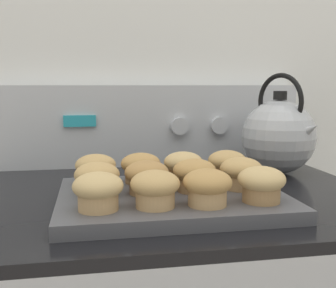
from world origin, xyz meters
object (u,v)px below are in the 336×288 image
(muffin_r2_c0, at_px, (96,169))
(muffin_r2_c2, at_px, (183,166))
(muffin_r1_c2, at_px, (195,174))
(tea_kettle, at_px, (279,135))
(muffin_r1_c1, at_px, (147,176))
(muffin_r2_c3, at_px, (227,164))
(muffin_r0_c3, at_px, (262,183))
(muffin_r2_c1, at_px, (141,167))
(muffin_r1_c3, at_px, (241,172))
(muffin_pan, at_px, (171,199))
(muffin_r0_c0, at_px, (98,190))
(muffin_r0_c2, at_px, (207,186))
(muffin_r0_c1, at_px, (155,188))
(muffin_r1_c0, at_px, (97,178))

(muffin_r2_c0, distance_m, muffin_r2_c2, 0.16)
(muffin_r1_c2, relative_size, tea_kettle, 0.32)
(muffin_r1_c1, height_order, muffin_r2_c3, same)
(muffin_r1_c1, bearing_deg, muffin_r0_c3, -25.64)
(muffin_r0_c3, relative_size, muffin_r2_c1, 1.00)
(muffin_r1_c2, bearing_deg, muffin_r1_c3, 0.95)
(muffin_pan, height_order, muffin_r1_c2, muffin_r1_c2)
(muffin_r2_c2, bearing_deg, muffin_r0_c3, -61.52)
(muffin_r0_c0, bearing_deg, muffin_r2_c3, 33.46)
(muffin_r0_c0, height_order, tea_kettle, tea_kettle)
(muffin_r0_c2, xyz_separation_m, muffin_r1_c1, (-0.08, 0.09, 0.00))
(muffin_r2_c1, bearing_deg, muffin_r1_c1, -89.64)
(muffin_r2_c2, distance_m, muffin_r2_c3, 0.09)
(muffin_r2_c0, distance_m, muffin_r2_c3, 0.25)
(muffin_r0_c1, bearing_deg, muffin_r2_c0, 117.45)
(muffin_r0_c2, distance_m, muffin_r0_c3, 0.09)
(muffin_pan, bearing_deg, muffin_r0_c2, -65.57)
(muffin_r0_c3, xyz_separation_m, muffin_r2_c2, (-0.09, 0.16, 0.00))
(muffin_r1_c1, distance_m, muffin_r1_c3, 0.17)
(muffin_r0_c2, bearing_deg, muffin_r2_c0, 134.25)
(muffin_r2_c3, height_order, tea_kettle, tea_kettle)
(muffin_r0_c3, bearing_deg, muffin_r0_c1, 179.93)
(muffin_r2_c0, distance_m, muffin_r2_c1, 0.08)
(muffin_r1_c0, distance_m, muffin_r2_c1, 0.12)
(muffin_r0_c1, distance_m, muffin_r1_c1, 0.08)
(muffin_r1_c2, relative_size, muffin_r2_c2, 1.00)
(muffin_pan, height_order, muffin_r0_c1, muffin_r0_c1)
(muffin_r0_c2, bearing_deg, muffin_pan, 114.43)
(muffin_r2_c2, bearing_deg, muffin_pan, -115.70)
(muffin_r2_c0, bearing_deg, muffin_pan, -33.27)
(muffin_r0_c3, bearing_deg, muffin_r1_c3, 91.52)
(muffin_r1_c0, distance_m, muffin_r1_c3, 0.25)
(muffin_r0_c0, height_order, muffin_r0_c1, same)
(muffin_r0_c0, bearing_deg, muffin_r0_c3, -0.15)
(muffin_r0_c1, height_order, muffin_r0_c2, same)
(muffin_r1_c0, bearing_deg, muffin_r2_c3, 18.77)
(muffin_r0_c3, bearing_deg, muffin_r2_c1, 136.06)
(muffin_r0_c2, relative_size, muffin_r0_c3, 1.00)
(muffin_r0_c0, xyz_separation_m, muffin_r2_c0, (-0.00, 0.16, 0.00))
(muffin_pan, xyz_separation_m, tea_kettle, (0.29, 0.21, 0.08))
(muffin_r2_c1, bearing_deg, muffin_pan, -62.60)
(muffin_r0_c3, relative_size, muffin_r1_c3, 1.00)
(muffin_r2_c1, distance_m, tea_kettle, 0.36)
(muffin_r1_c0, relative_size, muffin_r1_c1, 1.00)
(muffin_r0_c3, distance_m, muffin_r1_c2, 0.12)
(muffin_r0_c0, xyz_separation_m, muffin_r0_c2, (0.16, -0.01, 0.00))
(tea_kettle, bearing_deg, muffin_r0_c2, -130.23)
(muffin_r0_c1, bearing_deg, tea_kettle, 41.59)
(muffin_r0_c3, bearing_deg, muffin_r0_c0, 179.85)
(muffin_r2_c1, xyz_separation_m, muffin_r2_c2, (0.08, -0.00, 0.00))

